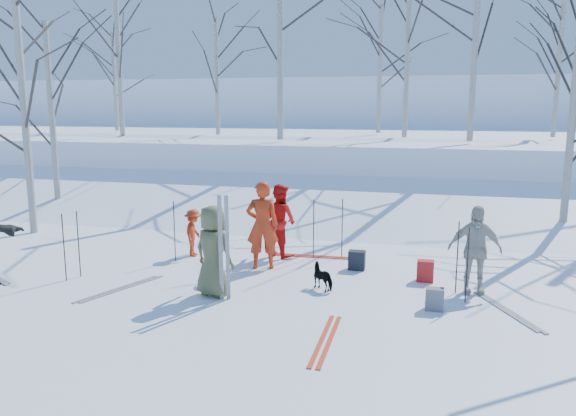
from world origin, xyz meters
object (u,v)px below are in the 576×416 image
(skier_red_seated, at_px, (194,233))
(skier_cream_east, at_px, (475,250))
(skier_olive_center, at_px, (213,251))
(backpack_red, at_px, (425,271))
(dog, at_px, (324,276))
(skier_redor_behind, at_px, (280,220))
(backpack_grey, at_px, (435,299))
(backpack_dark, at_px, (357,260))
(skier_red_north, at_px, (262,225))

(skier_red_seated, bearing_deg, skier_cream_east, -108.36)
(skier_olive_center, height_order, backpack_red, skier_olive_center)
(dog, bearing_deg, backpack_red, 153.20)
(skier_redor_behind, xyz_separation_m, backpack_grey, (3.43, -2.69, -0.64))
(backpack_red, bearing_deg, skier_olive_center, -153.74)
(backpack_red, bearing_deg, backpack_dark, 161.70)
(skier_red_north, xyz_separation_m, backpack_red, (3.34, -0.06, -0.72))
(skier_red_north, height_order, skier_cream_east, skier_red_north)
(skier_red_seated, relative_size, backpack_grey, 2.84)
(skier_olive_center, distance_m, skier_red_north, 1.91)
(backpack_red, bearing_deg, skier_red_seated, 173.20)
(skier_olive_center, xyz_separation_m, skier_redor_behind, (0.43, 2.94, -0.00))
(skier_olive_center, relative_size, skier_redor_behind, 1.00)
(skier_red_seated, distance_m, skier_cream_east, 6.11)
(skier_red_north, relative_size, backpack_grey, 4.89)
(skier_redor_behind, bearing_deg, dog, 158.67)
(backpack_grey, bearing_deg, skier_olive_center, -176.33)
(skier_olive_center, relative_size, dog, 2.87)
(skier_redor_behind, bearing_deg, skier_cream_east, -166.79)
(skier_red_seated, height_order, backpack_grey, skier_red_seated)
(skier_redor_behind, xyz_separation_m, backpack_red, (3.25, -1.12, -0.62))
(dog, xyz_separation_m, backpack_red, (1.83, 0.96, -0.03))
(skier_olive_center, height_order, skier_red_north, skier_red_north)
(skier_olive_center, bearing_deg, dog, -135.57)
(skier_red_seated, relative_size, backpack_dark, 2.70)
(skier_redor_behind, xyz_separation_m, backpack_dark, (1.84, -0.66, -0.63))
(skier_red_north, relative_size, backpack_dark, 4.65)
(backpack_grey, relative_size, backpack_dark, 0.95)
(skier_cream_east, xyz_separation_m, backpack_dark, (-2.26, 0.93, -0.61))
(skier_olive_center, relative_size, skier_cream_east, 1.02)
(skier_olive_center, height_order, skier_red_seated, skier_olive_center)
(skier_cream_east, relative_size, dog, 2.83)
(skier_red_north, bearing_deg, skier_red_seated, -32.63)
(skier_olive_center, xyz_separation_m, backpack_red, (3.68, 1.81, -0.62))
(skier_red_north, relative_size, skier_red_seated, 1.72)
(skier_redor_behind, distance_m, backpack_dark, 2.06)
(skier_red_north, relative_size, skier_redor_behind, 1.12)
(skier_red_north, distance_m, skier_red_seated, 1.94)
(skier_red_seated, distance_m, backpack_red, 5.20)
(backpack_dark, bearing_deg, backpack_red, -18.30)
(skier_red_seated, height_order, skier_cream_east, skier_cream_east)
(skier_red_seated, relative_size, skier_cream_east, 0.66)
(skier_red_seated, bearing_deg, skier_red_north, -115.16)
(backpack_dark, bearing_deg, dog, -106.62)
(skier_olive_center, relative_size, backpack_red, 3.94)
(dog, relative_size, backpack_red, 1.37)
(skier_red_seated, bearing_deg, backpack_red, -104.95)
(skier_olive_center, xyz_separation_m, backpack_dark, (2.27, 2.28, -0.63))
(skier_cream_east, relative_size, backpack_red, 3.88)
(skier_olive_center, height_order, backpack_grey, skier_olive_center)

